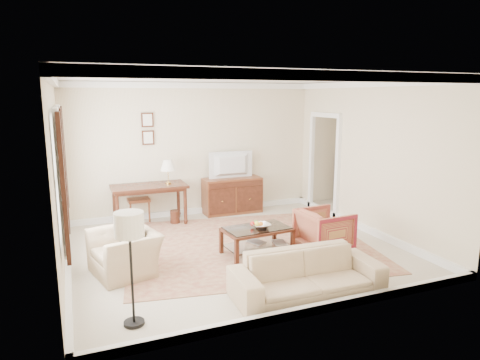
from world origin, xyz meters
TOP-DOWN VIEW (x-y plane):
  - room_shell at (0.00, 0.00)m, footprint 5.51×5.01m
  - annex_bedroom at (4.49, 1.15)m, footprint 3.00×2.70m
  - window_front at (-2.70, -0.70)m, footprint 0.12×1.56m
  - window_rear at (-2.70, 0.90)m, footprint 0.12×1.56m
  - doorway at (2.71, 1.50)m, footprint 0.10×1.12m
  - rug at (0.27, 0.09)m, footprint 4.67×4.18m
  - writing_desk at (-1.11, 2.02)m, footprint 1.51×0.75m
  - desk_chair at (-1.29, 2.37)m, footprint 0.52×0.52m
  - desk_lamp at (-0.71, 2.02)m, footprint 0.32×0.32m
  - framed_prints at (-1.01, 2.47)m, footprint 0.25×0.04m
  - sideboard at (0.78, 2.22)m, footprint 1.31×0.50m
  - tv at (0.78, 2.20)m, footprint 0.97×0.56m
  - coffee_table at (0.24, -0.37)m, footprint 1.15×0.74m
  - fruit_bowl at (0.28, -0.43)m, footprint 0.42×0.42m
  - book_a at (0.17, -0.32)m, footprint 0.27×0.14m
  - book_b at (0.52, -0.42)m, footprint 0.28×0.08m
  - striped_armchair at (1.36, -0.66)m, footprint 0.78×0.83m
  - club_armchair at (-1.91, -0.34)m, footprint 0.86×1.12m
  - backpack at (-1.80, -0.35)m, footprint 0.29×0.36m
  - sofa at (0.24, -1.99)m, footprint 2.03×0.66m
  - floor_lamp at (-2.01, -1.90)m, footprint 0.33×0.33m

SIDE VIEW (x-z plane):
  - rug at x=0.27m, z-range 0.00..0.01m
  - book_b at x=0.52m, z-range -0.01..0.37m
  - book_a at x=0.17m, z-range -0.01..0.37m
  - annex_bedroom at x=4.49m, z-range -1.11..1.79m
  - coffee_table at x=0.24m, z-range 0.12..0.59m
  - sofa at x=0.24m, z-range 0.00..0.79m
  - striped_armchair at x=1.36m, z-range 0.00..0.80m
  - sideboard at x=0.78m, z-range 0.00..0.80m
  - club_armchair at x=-1.91m, z-range 0.00..0.87m
  - fruit_bowl at x=0.28m, z-range 0.47..0.57m
  - desk_chair at x=-1.29m, z-range 0.00..1.05m
  - backpack at x=-1.80m, z-range 0.48..0.88m
  - writing_desk at x=-1.11m, z-range 0.30..1.13m
  - desk_lamp at x=-0.71m, z-range 0.82..1.32m
  - doorway at x=2.71m, z-range -0.05..2.20m
  - floor_lamp at x=-2.01m, z-range 0.44..1.79m
  - tv at x=0.78m, z-range 1.22..1.35m
  - window_front at x=-2.70m, z-range 0.65..2.45m
  - window_rear at x=-2.70m, z-range 0.65..2.45m
  - framed_prints at x=-1.01m, z-range 1.60..2.28m
  - room_shell at x=0.00m, z-range 1.02..3.93m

